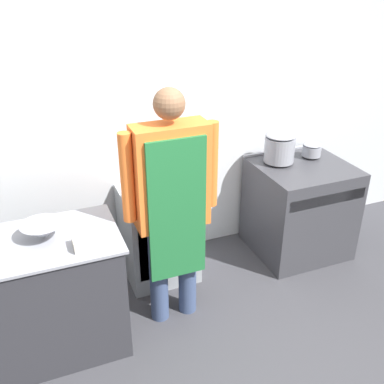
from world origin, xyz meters
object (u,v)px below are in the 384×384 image
person_cook (172,197)px  stock_pot (280,147)px  fridge_unit (158,234)px  mixing_bowl (42,231)px  sauce_pot (312,149)px  stove (299,208)px  plastic_tub (84,243)px

person_cook → stock_pot: bearing=25.2°
fridge_unit → mixing_bowl: bearing=-150.7°
fridge_unit → sauce_pot: 1.63m
mixing_bowl → stove: bearing=10.0°
person_cook → mixing_bowl: bearing=177.5°
plastic_tub → stock_pot: 2.03m
sauce_pot → fridge_unit: bearing=-179.5°
person_cook → sauce_pot: (1.59, 0.58, -0.09)m
stock_pot → fridge_unit: bearing=-179.4°
fridge_unit → plastic_tub: plastic_tub is taller
mixing_bowl → stock_pot: bearing=14.4°
mixing_bowl → stock_pot: (2.12, 0.54, 0.08)m
plastic_tub → sauce_pot: 2.36m
stock_pot → sauce_pot: size_ratio=1.57×
person_cook → sauce_pot: person_cook is taller
fridge_unit → stock_pot: size_ratio=2.97×
plastic_tub → stove: bearing=16.5°
fridge_unit → person_cook: person_cook is taller
fridge_unit → plastic_tub: 1.16m
person_cook → plastic_tub: 0.68m
mixing_bowl → plastic_tub: bearing=-42.4°
sauce_pot → person_cook: bearing=-159.9°
stove → plastic_tub: (-2.07, -0.62, 0.50)m
mixing_bowl → sauce_pot: bearing=12.4°
stock_pot → stove: bearing=-36.2°
stove → person_cook: (-1.42, -0.44, 0.61)m
stove → sauce_pot: 0.57m
fridge_unit → mixing_bowl: mixing_bowl is taller
plastic_tub → stock_pot: size_ratio=0.49×
person_cook → mixing_bowl: 0.89m
stove → plastic_tub: bearing=-163.5°
person_cook → stock_pot: person_cook is taller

